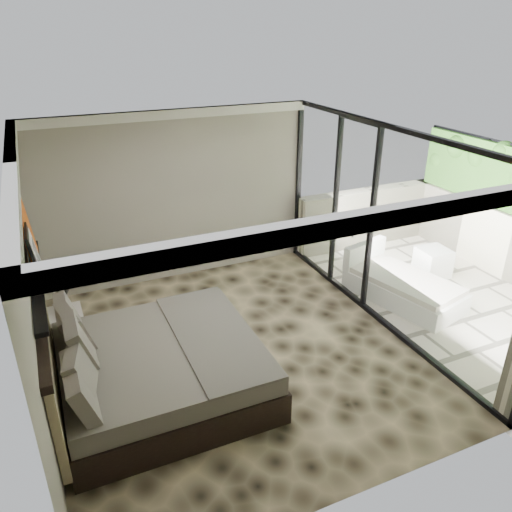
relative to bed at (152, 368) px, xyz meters
name	(u,v)px	position (x,y,z in m)	size (l,w,h in m)	color
floor	(234,353)	(1.16, 0.37, -0.38)	(5.00, 5.00, 0.00)	black
ceiling	(230,143)	(1.16, 0.37, 2.41)	(4.50, 5.00, 0.02)	silver
back_wall	(176,198)	(1.16, 2.86, 1.02)	(4.50, 0.02, 2.80)	gray
left_wall	(33,295)	(-1.08, 0.37, 1.02)	(0.02, 5.00, 2.80)	gray
glass_wall	(384,229)	(3.41, 0.37, 1.02)	(0.08, 5.00, 2.80)	white
terrace_slab	(451,299)	(4.91, 0.37, -0.44)	(3.00, 5.00, 0.12)	beige
picture_ledge	(37,281)	(-1.02, 0.47, 1.12)	(0.12, 2.20, 0.05)	black
bed	(152,368)	(0.00, 0.00, 0.00)	(2.33, 2.25, 1.29)	black
nightstand	(67,331)	(-0.83, 1.44, -0.14)	(0.47, 0.47, 0.47)	black
table_lamp	(61,284)	(-0.79, 1.45, 0.56)	(0.36, 0.36, 0.65)	black
abstract_canvas	(25,226)	(-1.04, 0.90, 1.60)	(0.04, 0.90, 0.90)	#AF0F0F
framed_print	(35,257)	(-0.98, 0.36, 1.45)	(0.03, 0.50, 0.60)	black
ottoman	(433,262)	(5.11, 1.07, -0.13)	(0.49, 0.49, 0.49)	silver
lounger	(401,286)	(4.09, 0.65, -0.16)	(1.30, 1.95, 0.70)	white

